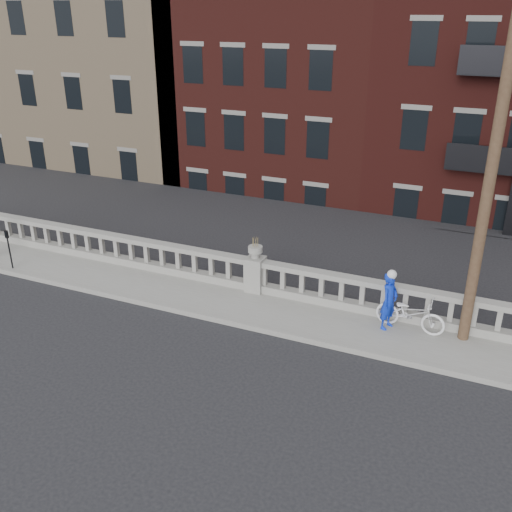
# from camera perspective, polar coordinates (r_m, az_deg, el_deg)

# --- Properties ---
(ground) EXTENTS (120.00, 120.00, 0.00)m
(ground) POSITION_cam_1_polar(r_m,az_deg,el_deg) (14.84, -6.29, -10.31)
(ground) COLOR black
(ground) RESTS_ON ground
(sidewalk) EXTENTS (32.00, 2.20, 0.15)m
(sidewalk) POSITION_cam_1_polar(r_m,az_deg,el_deg) (17.06, -1.35, -4.97)
(sidewalk) COLOR gray
(sidewalk) RESTS_ON ground
(balustrade) EXTENTS (28.00, 0.34, 1.03)m
(balustrade) POSITION_cam_1_polar(r_m,az_deg,el_deg) (17.57, -0.07, -1.98)
(balustrade) COLOR gray
(balustrade) RESTS_ON sidewalk
(planter_pedestal) EXTENTS (0.55, 0.55, 1.76)m
(planter_pedestal) POSITION_cam_1_polar(r_m,az_deg,el_deg) (17.49, -0.07, -1.42)
(planter_pedestal) COLOR gray
(planter_pedestal) RESTS_ON sidewalk
(lower_level) EXTENTS (80.00, 44.00, 20.80)m
(lower_level) POSITION_cam_1_polar(r_m,az_deg,el_deg) (34.55, 14.01, 13.70)
(lower_level) COLOR #605E59
(lower_level) RESTS_ON ground
(utility_pole) EXTENTS (1.60, 0.28, 10.00)m
(utility_pole) POSITION_cam_1_polar(r_m,az_deg,el_deg) (14.47, 22.79, 9.81)
(utility_pole) COLOR #422D1E
(utility_pole) RESTS_ON sidewalk
(parking_meter_a) EXTENTS (0.10, 0.09, 1.36)m
(parking_meter_a) POSITION_cam_1_polar(r_m,az_deg,el_deg) (20.61, -23.51, 1.02)
(parking_meter_a) COLOR black
(parking_meter_a) RESTS_ON sidewalk
(bicycle) EXTENTS (1.94, 0.84, 0.99)m
(bicycle) POSITION_cam_1_polar(r_m,az_deg,el_deg) (16.05, 15.19, -5.54)
(bicycle) COLOR white
(bicycle) RESTS_ON sidewalk
(cyclist) EXTENTS (0.56, 0.69, 1.63)m
(cyclist) POSITION_cam_1_polar(r_m,az_deg,el_deg) (15.84, 13.17, -4.40)
(cyclist) COLOR #0D2BC7
(cyclist) RESTS_ON sidewalk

